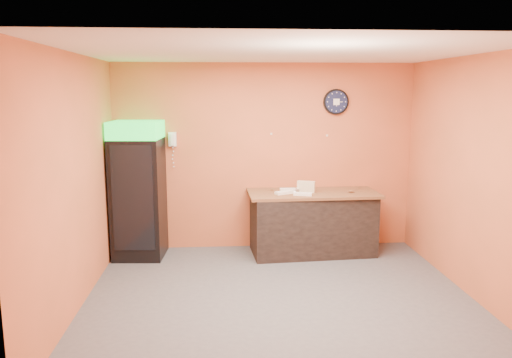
{
  "coord_description": "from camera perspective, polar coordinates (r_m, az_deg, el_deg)",
  "views": [
    {
      "loc": [
        -0.67,
        -5.47,
        2.39
      ],
      "look_at": [
        -0.23,
        0.6,
        1.31
      ],
      "focal_mm": 35.0,
      "sensor_mm": 36.0,
      "label": 1
    }
  ],
  "objects": [
    {
      "name": "ceiling",
      "position": [
        5.53,
        2.93,
        14.31
      ],
      "size": [
        4.5,
        4.0,
        0.02
      ],
      "primitive_type": "cube",
      "color": "white",
      "rests_on": "back_wall"
    },
    {
      "name": "right_wall",
      "position": [
        6.28,
        23.63,
        0.15
      ],
      "size": [
        0.02,
        4.0,
        2.8
      ],
      "primitive_type": "cube",
      "color": "#D6653C",
      "rests_on": "floor"
    },
    {
      "name": "kitchen_tool",
      "position": [
        7.3,
        4.76,
        -1.32
      ],
      "size": [
        0.06,
        0.06,
        0.06
      ],
      "primitive_type": "cylinder",
      "color": "silver",
      "rests_on": "butcher_paper"
    },
    {
      "name": "wall_clock",
      "position": [
        7.65,
        9.13,
        8.7
      ],
      "size": [
        0.38,
        0.06,
        0.38
      ],
      "color": "black",
      "rests_on": "back_wall"
    },
    {
      "name": "sub_roll_stack",
      "position": [
        7.32,
        5.74,
        -0.88
      ],
      "size": [
        0.27,
        0.17,
        0.16
      ],
      "rotation": [
        0.0,
        0.0,
        -0.34
      ],
      "color": "beige",
      "rests_on": "butcher_paper"
    },
    {
      "name": "floor",
      "position": [
        6.01,
        2.68,
        -13.38
      ],
      "size": [
        4.5,
        4.5,
        0.0
      ],
      "primitive_type": "plane",
      "color": "#47474C",
      "rests_on": "ground"
    },
    {
      "name": "wrapped_sandwich_right",
      "position": [
        7.38,
        3.86,
        -1.24
      ],
      "size": [
        0.29,
        0.12,
        0.04
      ],
      "primitive_type": "cube",
      "rotation": [
        0.0,
        0.0,
        -0.01
      ],
      "color": "white",
      "rests_on": "butcher_paper"
    },
    {
      "name": "wall_phone",
      "position": [
        7.49,
        -9.53,
        4.5
      ],
      "size": [
        0.11,
        0.1,
        0.21
      ],
      "color": "white",
      "rests_on": "back_wall"
    },
    {
      "name": "prep_counter",
      "position": [
        7.47,
        6.46,
        -5.12
      ],
      "size": [
        1.82,
        0.91,
        0.89
      ],
      "primitive_type": "cube",
      "rotation": [
        0.0,
        0.0,
        0.07
      ],
      "color": "black",
      "rests_on": "floor"
    },
    {
      "name": "beverage_cooler",
      "position": [
        7.32,
        -13.3,
        -1.46
      ],
      "size": [
        0.74,
        0.75,
        1.97
      ],
      "rotation": [
        0.0,
        0.0,
        -0.07
      ],
      "color": "black",
      "rests_on": "floor"
    },
    {
      "name": "left_wall",
      "position": [
        5.78,
        -19.92,
        -0.4
      ],
      "size": [
        0.02,
        4.0,
        2.8
      ],
      "primitive_type": "cube",
      "color": "#D6653C",
      "rests_on": "floor"
    },
    {
      "name": "back_wall",
      "position": [
        7.57,
        0.99,
        2.55
      ],
      "size": [
        4.5,
        0.02,
        2.8
      ],
      "primitive_type": "cube",
      "color": "#D6653C",
      "rests_on": "floor"
    },
    {
      "name": "wrapped_sandwich_left",
      "position": [
        7.19,
        3.21,
        -1.56
      ],
      "size": [
        0.28,
        0.21,
        0.04
      ],
      "primitive_type": "cube",
      "rotation": [
        0.0,
        0.0,
        0.45
      ],
      "color": "white",
      "rests_on": "butcher_paper"
    },
    {
      "name": "wrapped_sandwich_mid",
      "position": [
        7.1,
        5.37,
        -1.72
      ],
      "size": [
        0.27,
        0.16,
        0.04
      ],
      "primitive_type": "cube",
      "rotation": [
        0.0,
        0.0,
        -0.25
      ],
      "color": "white",
      "rests_on": "butcher_paper"
    },
    {
      "name": "butcher_paper",
      "position": [
        7.36,
        6.53,
        -1.64
      ],
      "size": [
        1.92,
        0.9,
        0.04
      ],
      "primitive_type": "cube",
      "rotation": [
        0.0,
        0.0,
        0.03
      ],
      "color": "brown",
      "rests_on": "prep_counter"
    }
  ]
}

